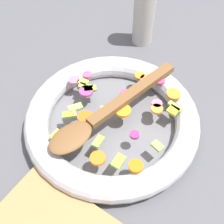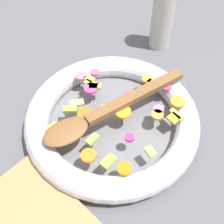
% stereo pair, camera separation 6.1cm
% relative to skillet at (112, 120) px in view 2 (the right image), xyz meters
% --- Properties ---
extents(ground_plane, '(4.00, 4.00, 0.00)m').
position_rel_skillet_xyz_m(ground_plane, '(0.00, 0.00, -0.02)').
color(ground_plane, '#4C4C51').
extents(skillet, '(0.36, 0.36, 0.05)m').
position_rel_skillet_xyz_m(skillet, '(0.00, 0.00, 0.00)').
color(skillet, slate).
rests_on(skillet, ground_plane).
extents(chopped_vegetables, '(0.27, 0.26, 0.01)m').
position_rel_skillet_xyz_m(chopped_vegetables, '(0.02, -0.01, 0.03)').
color(chopped_vegetables, orange).
rests_on(chopped_vegetables, skillet).
extents(wooden_spoon, '(0.32, 0.11, 0.01)m').
position_rel_skillet_xyz_m(wooden_spoon, '(-0.02, 0.01, 0.04)').
color(wooden_spoon, brown).
rests_on(wooden_spoon, chopped_vegetables).
extents(pepper_mill, '(0.05, 0.05, 0.20)m').
position_rel_skillet_xyz_m(pepper_mill, '(0.28, 0.09, 0.07)').
color(pepper_mill, '#B2ADA3').
rests_on(pepper_mill, ground_plane).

